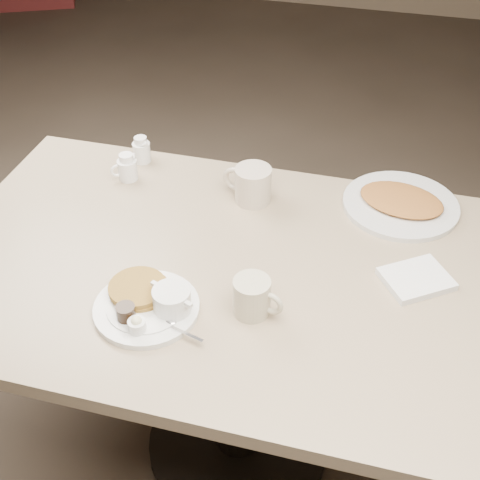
% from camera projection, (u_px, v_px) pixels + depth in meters
% --- Properties ---
extents(diner_table, '(1.50, 0.90, 0.75)m').
position_uv_depth(diner_table, '(238.00, 316.00, 1.66)').
color(diner_table, tan).
rests_on(diner_table, ground).
extents(main_plate, '(0.31, 0.31, 0.07)m').
position_uv_depth(main_plate, '(150.00, 302.00, 1.43)').
color(main_plate, white).
rests_on(main_plate, diner_table).
extents(coffee_mug_near, '(0.13, 0.10, 0.09)m').
position_uv_depth(coffee_mug_near, '(253.00, 297.00, 1.41)').
color(coffee_mug_near, beige).
rests_on(coffee_mug_near, diner_table).
extents(napkin, '(0.19, 0.19, 0.02)m').
position_uv_depth(napkin, '(416.00, 279.00, 1.50)').
color(napkin, white).
rests_on(napkin, diner_table).
extents(coffee_mug_far, '(0.15, 0.12, 0.10)m').
position_uv_depth(coffee_mug_far, '(252.00, 184.00, 1.73)').
color(coffee_mug_far, beige).
rests_on(coffee_mug_far, diner_table).
extents(creamer_left, '(0.08, 0.07, 0.08)m').
position_uv_depth(creamer_left, '(127.00, 168.00, 1.82)').
color(creamer_left, white).
rests_on(creamer_left, diner_table).
extents(creamer_right, '(0.07, 0.07, 0.08)m').
position_uv_depth(creamer_right, '(141.00, 150.00, 1.90)').
color(creamer_right, white).
rests_on(creamer_right, diner_table).
extents(hash_plate, '(0.38, 0.38, 0.04)m').
position_uv_depth(hash_plate, '(401.00, 203.00, 1.73)').
color(hash_plate, silver).
rests_on(hash_plate, diner_table).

